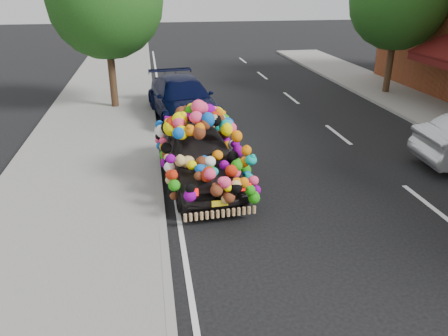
% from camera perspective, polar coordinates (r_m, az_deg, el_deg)
% --- Properties ---
extents(ground, '(100.00, 100.00, 0.00)m').
position_cam_1_polar(ground, '(9.40, 6.56, -6.53)').
color(ground, black).
rests_on(ground, ground).
extents(sidewalk, '(4.00, 60.00, 0.12)m').
position_cam_1_polar(sidewalk, '(9.24, -20.27, -8.10)').
color(sidewalk, gray).
rests_on(sidewalk, ground).
extents(kerb, '(0.15, 60.00, 0.13)m').
position_cam_1_polar(kerb, '(9.05, -8.00, -7.41)').
color(kerb, gray).
rests_on(kerb, ground).
extents(lane_markings, '(6.00, 50.00, 0.01)m').
position_cam_1_polar(lane_markings, '(10.90, 25.12, -4.33)').
color(lane_markings, silver).
rests_on(lane_markings, ground).
extents(tree_near_sidewalk, '(4.20, 4.20, 6.13)m').
position_cam_1_polar(tree_near_sidewalk, '(17.38, -15.30, 20.38)').
color(tree_near_sidewalk, '#332114').
rests_on(tree_near_sidewalk, ground).
extents(tree_far_b, '(4.00, 4.00, 5.90)m').
position_cam_1_polar(tree_far_b, '(20.66, 21.85, 19.55)').
color(tree_far_b, '#332114').
rests_on(tree_far_b, ground).
extents(plush_art_car, '(2.27, 4.34, 2.02)m').
position_cam_1_polar(plush_art_car, '(10.51, -3.12, 3.05)').
color(plush_art_car, black).
rests_on(plush_art_car, ground).
extents(navy_sedan, '(2.67, 5.24, 1.46)m').
position_cam_1_polar(navy_sedan, '(16.07, -5.44, 8.97)').
color(navy_sedan, black).
rests_on(navy_sedan, ground).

